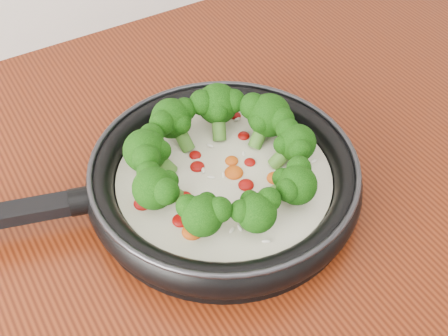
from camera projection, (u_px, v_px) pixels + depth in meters
counter at (243, 317)px, 1.17m from camera, size 1.60×0.80×0.90m
skillet at (221, 174)px, 0.77m from camera, size 0.57×0.43×0.10m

